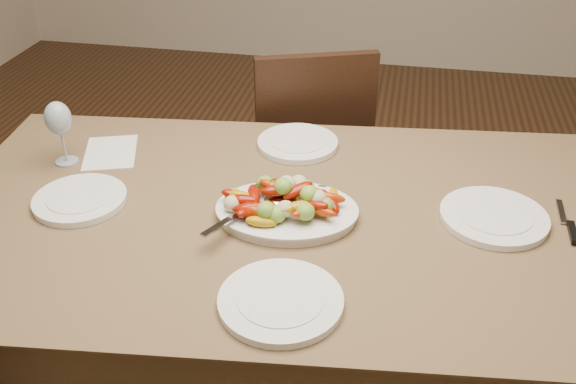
# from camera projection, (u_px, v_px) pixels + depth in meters

# --- Properties ---
(floor) EXTENTS (6.00, 6.00, 0.00)m
(floor) POSITION_uv_depth(u_px,v_px,m) (262.00, 373.00, 2.19)
(floor) COLOR #3D2412
(floor) RESTS_ON ground
(dining_table) EXTENTS (1.94, 1.23, 0.76)m
(dining_table) POSITION_uv_depth(u_px,v_px,m) (288.00, 320.00, 1.87)
(dining_table) COLOR brown
(dining_table) RESTS_ON ground
(chair_far) EXTENTS (0.54, 0.54, 0.95)m
(chair_far) POSITION_uv_depth(u_px,v_px,m) (305.00, 154.00, 2.52)
(chair_far) COLOR black
(chair_far) RESTS_ON ground
(serving_platter) EXTENTS (0.38, 0.30, 0.02)m
(serving_platter) POSITION_uv_depth(u_px,v_px,m) (287.00, 213.00, 1.64)
(serving_platter) COLOR white
(serving_platter) RESTS_ON dining_table
(roasted_vegetables) EXTENTS (0.31, 0.23, 0.09)m
(roasted_vegetables) POSITION_uv_depth(u_px,v_px,m) (287.00, 195.00, 1.61)
(roasted_vegetables) COLOR #780E02
(roasted_vegetables) RESTS_ON serving_platter
(serving_spoon) EXTENTS (0.28, 0.16, 0.03)m
(serving_spoon) POSITION_uv_depth(u_px,v_px,m) (260.00, 208.00, 1.60)
(serving_spoon) COLOR #9EA0A8
(serving_spoon) RESTS_ON serving_platter
(plate_left) EXTENTS (0.25, 0.25, 0.02)m
(plate_left) POSITION_uv_depth(u_px,v_px,m) (80.00, 200.00, 1.70)
(plate_left) COLOR white
(plate_left) RESTS_ON dining_table
(plate_right) EXTENTS (0.27, 0.27, 0.02)m
(plate_right) POSITION_uv_depth(u_px,v_px,m) (494.00, 217.00, 1.63)
(plate_right) COLOR white
(plate_right) RESTS_ON dining_table
(plate_far) EXTENTS (0.25, 0.25, 0.02)m
(plate_far) POSITION_uv_depth(u_px,v_px,m) (298.00, 143.00, 1.97)
(plate_far) COLOR white
(plate_far) RESTS_ON dining_table
(plate_near) EXTENTS (0.27, 0.27, 0.02)m
(plate_near) POSITION_uv_depth(u_px,v_px,m) (281.00, 301.00, 1.37)
(plate_near) COLOR white
(plate_near) RESTS_ON dining_table
(wine_glass) EXTENTS (0.08, 0.08, 0.20)m
(wine_glass) POSITION_uv_depth(u_px,v_px,m) (61.00, 131.00, 1.84)
(wine_glass) COLOR #8C99A5
(wine_glass) RESTS_ON dining_table
(menu_card) EXTENTS (0.21, 0.25, 0.00)m
(menu_card) POSITION_uv_depth(u_px,v_px,m) (110.00, 152.00, 1.94)
(menu_card) COLOR silver
(menu_card) RESTS_ON dining_table
(table_knife) EXTENTS (0.02, 0.20, 0.01)m
(table_knife) POSITION_uv_depth(u_px,v_px,m) (567.00, 224.00, 1.62)
(table_knife) COLOR #9EA0A8
(table_knife) RESTS_ON dining_table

